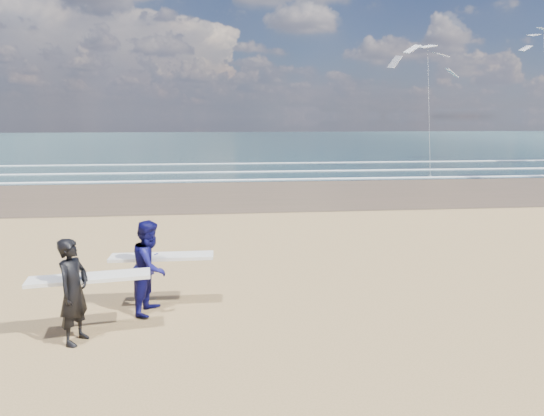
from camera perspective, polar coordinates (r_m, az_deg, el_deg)
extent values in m
cube|color=brown|center=(31.69, 26.95, 2.17)|extent=(220.00, 12.00, 0.01)
cube|color=#183035|center=(82.19, 6.01, 7.82)|extent=(220.00, 100.00, 0.02)
cube|color=white|center=(35.76, 22.80, 3.42)|extent=(220.00, 0.50, 0.05)
cube|color=white|center=(39.91, 19.56, 4.31)|extent=(220.00, 0.50, 0.05)
cube|color=white|center=(45.83, 16.06, 5.26)|extent=(220.00, 0.50, 0.05)
imported|color=black|center=(9.55, -22.30, -9.05)|extent=(0.67, 0.82, 1.96)
cube|color=white|center=(9.78, -20.66, -7.68)|extent=(2.25, 0.83, 0.07)
imported|color=#0F0E4F|center=(10.51, -14.09, -6.70)|extent=(0.97, 1.12, 1.98)
cube|color=white|center=(10.79, -12.81, -5.59)|extent=(2.20, 0.54, 0.07)
cube|color=slate|center=(35.36, 18.12, 3.65)|extent=(0.12, 0.12, 0.10)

